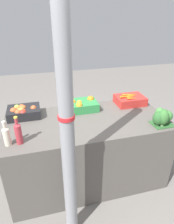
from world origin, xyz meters
The scene contains 9 objects.
ground_plane centered at (0.00, 0.00, 0.00)m, with size 10.00×10.00×0.00m, color slate.
market_table centered at (0.00, 0.00, 0.42)m, with size 1.79×0.87×0.84m, color #56514C.
support_pole centered at (-0.32, -0.63, 1.15)m, with size 0.13×0.13×2.30m.
apple_crate centered at (-0.68, 0.26, 0.91)m, with size 0.36×0.28×0.14m.
orange_crate centered at (0.01, 0.27, 0.90)m, with size 0.36×0.28×0.14m.
carrot_crate centered at (0.65, 0.27, 0.90)m, with size 0.36×0.28×0.14m.
broccoli_pile centered at (0.74, -0.29, 0.94)m, with size 0.24×0.19×0.19m.
juice_bottle_cloudy centered at (-0.81, -0.26, 0.95)m, with size 0.06×0.06×0.25m.
juice_bottle_ruby centered at (-0.71, -0.26, 0.96)m, with size 0.06×0.06×0.28m.
Camera 1 is at (-0.50, -1.87, 1.94)m, focal length 32.00 mm.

